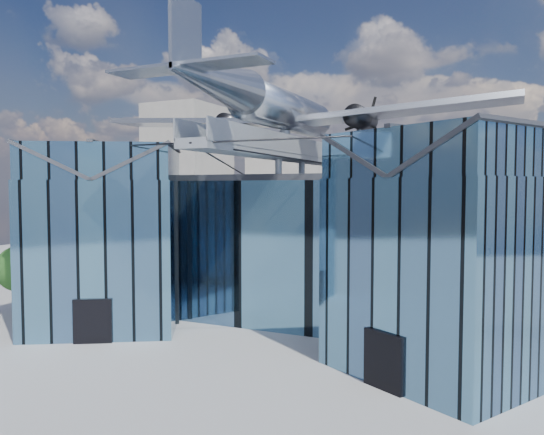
% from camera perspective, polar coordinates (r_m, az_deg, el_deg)
% --- Properties ---
extents(ground_plane, '(120.00, 120.00, 0.00)m').
position_cam_1_polar(ground_plane, '(32.19, -1.53, -13.09)').
color(ground_plane, gray).
extents(museum, '(32.88, 24.50, 17.60)m').
position_cam_1_polar(museum, '(36.38, 2.52, -2.31)').
color(museum, teal).
rests_on(museum, ground).
extents(bg_towers, '(77.00, 24.50, 26.00)m').
position_cam_1_polar(bg_towers, '(79.15, 15.86, 3.78)').
color(bg_towers, gray).
rests_on(bg_towers, ground).
extents(tree_plaza_w, '(3.82, 3.82, 5.01)m').
position_cam_1_polar(tree_plaza_w, '(41.13, -25.52, -5.00)').
color(tree_plaza_w, '#342514').
rests_on(tree_plaza_w, ground).
extents(tree_side_w, '(3.64, 3.64, 4.70)m').
position_cam_1_polar(tree_side_w, '(51.55, -15.59, -3.43)').
color(tree_side_w, '#342514').
rests_on(tree_side_w, ground).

